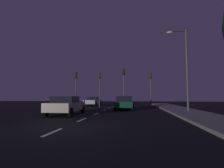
# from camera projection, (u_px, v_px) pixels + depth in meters

# --- Properties ---
(ground_plane) EXTENTS (80.00, 80.00, 0.00)m
(ground_plane) POSITION_uv_depth(u_px,v_px,m) (98.00, 113.00, 14.99)
(ground_plane) COLOR black
(sidewalk_curb_right) EXTENTS (3.00, 40.00, 0.15)m
(sidewalk_curb_right) POSITION_uv_depth(u_px,v_px,m) (191.00, 113.00, 14.00)
(sidewalk_curb_right) COLOR gray
(sidewalk_curb_right) RESTS_ON ground_plane
(lane_stripe_nearest) EXTENTS (0.16, 1.60, 0.01)m
(lane_stripe_nearest) POSITION_uv_depth(u_px,v_px,m) (53.00, 132.00, 6.88)
(lane_stripe_nearest) COLOR silver
(lane_stripe_nearest) RESTS_ON ground_plane
(lane_stripe_second) EXTENTS (0.16, 1.60, 0.01)m
(lane_stripe_second) POSITION_uv_depth(u_px,v_px,m) (82.00, 120.00, 10.64)
(lane_stripe_second) COLOR silver
(lane_stripe_second) RESTS_ON ground_plane
(lane_stripe_third) EXTENTS (0.16, 1.60, 0.01)m
(lane_stripe_third) POSITION_uv_depth(u_px,v_px,m) (96.00, 114.00, 14.39)
(lane_stripe_third) COLOR silver
(lane_stripe_third) RESTS_ON ground_plane
(lane_stripe_fourth) EXTENTS (0.16, 1.60, 0.01)m
(lane_stripe_fourth) POSITION_uv_depth(u_px,v_px,m) (104.00, 110.00, 18.15)
(lane_stripe_fourth) COLOR silver
(lane_stripe_fourth) RESTS_ON ground_plane
(lane_stripe_fifth) EXTENTS (0.16, 1.60, 0.01)m
(lane_stripe_fifth) POSITION_uv_depth(u_px,v_px,m) (110.00, 108.00, 21.91)
(lane_stripe_fifth) COLOR silver
(lane_stripe_fifth) RESTS_ON ground_plane
(lane_stripe_sixth) EXTENTS (0.16, 1.60, 0.01)m
(lane_stripe_sixth) POSITION_uv_depth(u_px,v_px,m) (114.00, 106.00, 25.66)
(lane_stripe_sixth) COLOR silver
(lane_stripe_sixth) RESTS_ON ground_plane
(lane_stripe_seventh) EXTENTS (0.16, 1.60, 0.01)m
(lane_stripe_seventh) POSITION_uv_depth(u_px,v_px,m) (116.00, 105.00, 29.42)
(lane_stripe_seventh) COLOR silver
(lane_stripe_seventh) RESTS_ON ground_plane
(traffic_signal_far_left) EXTENTS (0.32, 0.38, 4.79)m
(traffic_signal_far_left) POSITION_uv_depth(u_px,v_px,m) (76.00, 82.00, 24.25)
(traffic_signal_far_left) COLOR #4C4C51
(traffic_signal_far_left) RESTS_ON ground_plane
(traffic_signal_center_left) EXTENTS (0.32, 0.38, 4.69)m
(traffic_signal_center_left) POSITION_uv_depth(u_px,v_px,m) (100.00, 82.00, 23.80)
(traffic_signal_center_left) COLOR #4C4C51
(traffic_signal_center_left) RESTS_ON ground_plane
(traffic_signal_center_right) EXTENTS (0.32, 0.38, 5.13)m
(traffic_signal_center_right) POSITION_uv_depth(u_px,v_px,m) (124.00, 80.00, 23.39)
(traffic_signal_center_right) COLOR #4C4C51
(traffic_signal_center_right) RESTS_ON ground_plane
(traffic_signal_far_right) EXTENTS (0.32, 0.38, 4.55)m
(traffic_signal_far_right) POSITION_uv_depth(u_px,v_px,m) (151.00, 83.00, 22.90)
(traffic_signal_far_right) COLOR #4C4C51
(traffic_signal_far_right) RESTS_ON ground_plane
(car_stopped_ahead) EXTENTS (1.93, 4.11, 1.46)m
(car_stopped_ahead) POSITION_uv_depth(u_px,v_px,m) (125.00, 103.00, 19.00)
(car_stopped_ahead) COLOR #0F4C2D
(car_stopped_ahead) RESTS_ON ground_plane
(car_adjacent_lane) EXTENTS (2.10, 4.42, 1.41)m
(car_adjacent_lane) POSITION_uv_depth(u_px,v_px,m) (66.00, 105.00, 13.76)
(car_adjacent_lane) COLOR beige
(car_adjacent_lane) RESTS_ON ground_plane
(car_oncoming_far) EXTENTS (1.99, 4.40, 1.38)m
(car_oncoming_far) POSITION_uv_depth(u_px,v_px,m) (93.00, 101.00, 27.46)
(car_oncoming_far) COLOR silver
(car_oncoming_far) RESTS_ON ground_plane
(street_lamp_right) EXTENTS (1.80, 0.36, 7.52)m
(street_lamp_right) POSITION_uv_depth(u_px,v_px,m) (184.00, 62.00, 16.11)
(street_lamp_right) COLOR #4C4C51
(street_lamp_right) RESTS_ON ground_plane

